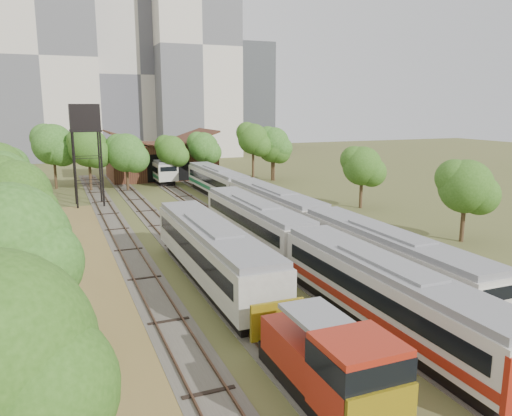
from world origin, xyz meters
name	(u,v)px	position (x,y,z in m)	size (l,w,h in m)	color
ground	(393,310)	(0.00, 0.00, 0.00)	(240.00, 240.00, 0.00)	#475123
dry_grass_patch	(47,306)	(-18.00, 8.00, 0.02)	(14.00, 60.00, 0.04)	brown
tracks	(232,219)	(-0.67, 25.00, 0.04)	(24.60, 80.00, 0.19)	#4C473D
railcar_red_set	(306,250)	(-2.00, 6.72, 1.90)	(2.90, 34.58, 3.59)	black
railcar_green_set	(274,207)	(2.00, 20.69, 1.88)	(2.88, 52.08, 3.56)	black
railcar_rear	(157,168)	(-2.00, 55.94, 1.86)	(2.85, 16.08, 3.52)	black
shunter_locomotive	(331,367)	(-8.00, -6.71, 1.70)	(2.71, 8.10, 3.55)	black
old_grey_coach	(212,252)	(-8.00, 8.17, 2.08)	(3.08, 18.00, 3.81)	black
water_tower	(85,120)	(-13.39, 38.25, 9.70)	(3.33, 3.33, 11.51)	black
maintenance_shed	(161,159)	(-1.00, 57.98, 2.91)	(16.45, 11.55, 7.58)	#3A1D15
tree_band_left	(3,198)	(-20.21, 14.40, 5.40)	(8.00, 54.18, 8.21)	#382616
tree_band_far	(153,146)	(-3.82, 49.48, 5.70)	(36.32, 10.26, 8.93)	#382616
tree_band_right	(345,162)	(14.46, 28.31, 4.85)	(4.95, 43.12, 7.36)	#382616
tower_left	(39,58)	(-18.00, 95.00, 21.00)	(22.00, 16.00, 42.00)	beige
tower_centre	(134,77)	(2.00, 100.00, 18.00)	(20.00, 18.00, 36.00)	#BCB5AB
tower_right	(193,48)	(14.00, 92.00, 24.00)	(18.00, 16.00, 48.00)	beige
tower_far_right	(247,96)	(34.00, 110.00, 14.00)	(12.00, 12.00, 28.00)	#383B3F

